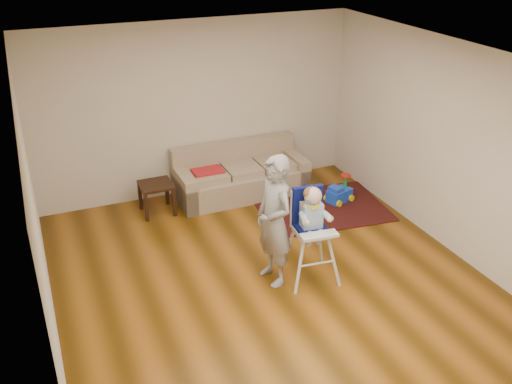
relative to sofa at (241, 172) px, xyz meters
name	(u,v)px	position (x,y,z in m)	size (l,w,h in m)	color
ground	(269,278)	(-0.54, -2.30, -0.40)	(5.50, 5.50, 0.00)	#4B2E08
room_envelope	(252,120)	(-0.54, -1.77, 1.48)	(5.04, 5.52, 2.72)	beige
sofa	(241,172)	(0.00, 0.00, 0.00)	(2.06, 0.86, 0.79)	gray
side_table	(157,198)	(-1.38, -0.08, -0.16)	(0.47, 0.47, 0.47)	black
area_rug	(321,208)	(0.95, -0.92, -0.39)	(1.89, 1.42, 0.02)	black
ride_on_toy	(340,189)	(1.30, -0.84, -0.18)	(0.38, 0.27, 0.41)	blue
toy_ball	(299,216)	(0.45, -1.16, -0.30)	(0.16, 0.16, 0.16)	blue
high_chair	(311,235)	(-0.07, -2.47, 0.19)	(0.63, 0.63, 1.23)	silver
adult	(274,221)	(-0.50, -2.35, 0.42)	(0.59, 0.39, 1.63)	gray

